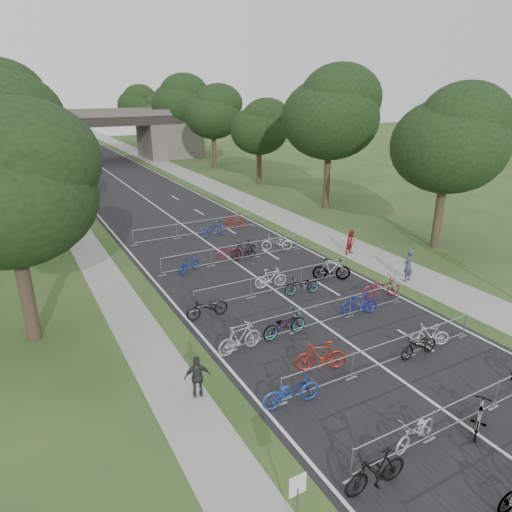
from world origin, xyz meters
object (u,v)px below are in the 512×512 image
at_px(pedestrian_a, 408,266).
at_px(pedestrian_b, 352,242).
at_px(park_sign, 297,494).
at_px(pedestrian_c, 198,377).
at_px(overpass_bridge, 90,136).

distance_m(pedestrian_a, pedestrian_b, 4.88).
bearing_deg(pedestrian_a, park_sign, 23.46).
xyz_separation_m(pedestrian_b, pedestrian_c, (-14.04, -8.64, -0.02)).
distance_m(park_sign, pedestrian_b, 20.24).
xyz_separation_m(park_sign, pedestrian_c, (-0.06, 5.99, -0.48)).
bearing_deg(pedestrian_c, overpass_bridge, -81.61).
bearing_deg(pedestrian_c, pedestrian_b, -133.03).
distance_m(pedestrian_b, pedestrian_c, 16.49).
height_order(park_sign, pedestrian_c, park_sign).
xyz_separation_m(pedestrian_a, pedestrian_c, (-13.89, -3.76, -0.12)).
xyz_separation_m(pedestrian_a, pedestrian_b, (0.15, 4.88, -0.11)).
relative_size(pedestrian_a, pedestrian_c, 1.16).
relative_size(park_sign, pedestrian_a, 1.00).
height_order(pedestrian_a, pedestrian_b, pedestrian_a).
bearing_deg(pedestrian_a, pedestrian_b, -103.44).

